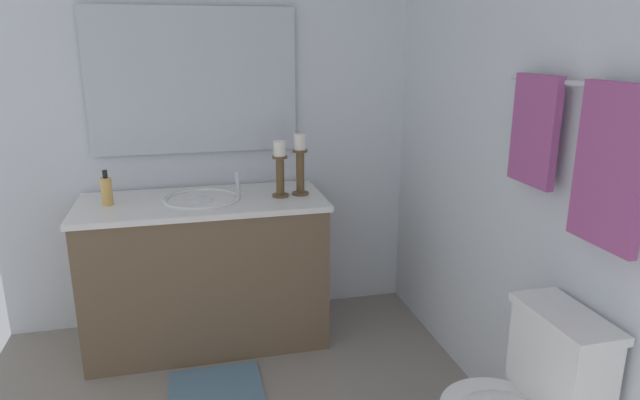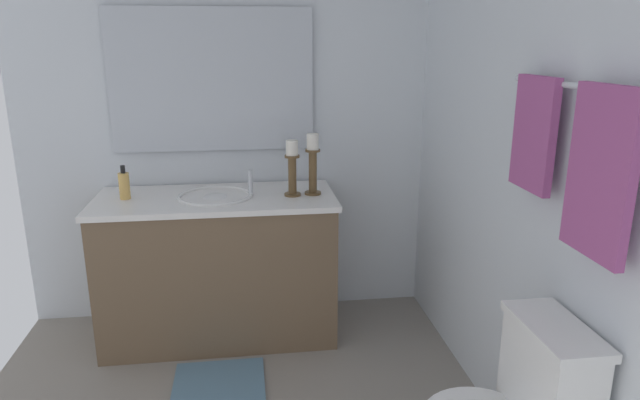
{
  "view_description": "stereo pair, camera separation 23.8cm",
  "coord_description": "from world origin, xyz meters",
  "views": [
    {
      "loc": [
        1.75,
        -0.14,
        1.61
      ],
      "look_at": [
        -0.47,
        0.4,
        0.96
      ],
      "focal_mm": 31.46,
      "sensor_mm": 36.0,
      "label": 1
    },
    {
      "loc": [
        1.8,
        0.09,
        1.61
      ],
      "look_at": [
        -0.47,
        0.4,
        0.96
      ],
      "focal_mm": 31.46,
      "sensor_mm": 36.0,
      "label": 2
    }
  ],
  "objects": [
    {
      "name": "wall_back",
      "position": [
        0.0,
        1.18,
        1.23
      ],
      "size": [
        2.94,
        0.04,
        2.45
      ],
      "primitive_type": "cube",
      "color": "silver",
      "rests_on": "ground"
    },
    {
      "name": "soap_bottle",
      "position": [
        -1.16,
        -0.54,
        0.89
      ],
      "size": [
        0.06,
        0.06,
        0.18
      ],
      "color": "#E5B259",
      "rests_on": "vanity_cabinet"
    },
    {
      "name": "vanity_cabinet",
      "position": [
        -1.14,
        -0.07,
        0.41
      ],
      "size": [
        0.58,
        1.29,
        0.81
      ],
      "color": "brown",
      "rests_on": "ground"
    },
    {
      "name": "mirror",
      "position": [
        -1.42,
        -0.07,
        1.4
      ],
      "size": [
        0.02,
        1.12,
        0.78
      ],
      "primitive_type": "cube",
      "color": "silver"
    },
    {
      "name": "towel_bar",
      "position": [
        0.16,
        1.12,
        1.48
      ],
      "size": [
        0.78,
        0.02,
        0.02
      ],
      "primitive_type": "cylinder",
      "rotation": [
        0.0,
        1.57,
        0.0
      ],
      "color": "silver"
    },
    {
      "name": "sink_basin",
      "position": [
        -1.14,
        -0.07,
        0.77
      ],
      "size": [
        0.4,
        0.4,
        0.24
      ],
      "color": "white",
      "rests_on": "vanity_cabinet"
    },
    {
      "name": "candle_holder_tall",
      "position": [
        -1.12,
        0.45,
        0.99
      ],
      "size": [
        0.09,
        0.09,
        0.33
      ],
      "color": "brown",
      "rests_on": "vanity_cabinet"
    },
    {
      "name": "towel_center",
      "position": [
        0.36,
        1.1,
        1.25
      ],
      "size": [
        0.28,
        0.03,
        0.5
      ],
      "primitive_type": "cube",
      "color": "#A54C8C",
      "rests_on": "towel_bar"
    },
    {
      "name": "towel_near_vanity",
      "position": [
        -0.03,
        1.1,
        1.3
      ],
      "size": [
        0.25,
        0.03,
        0.4
      ],
      "primitive_type": "cube",
      "color": "#A54C8C",
      "rests_on": "towel_bar"
    },
    {
      "name": "wall_left",
      "position": [
        -1.47,
        0.0,
        1.23
      ],
      "size": [
        0.04,
        2.36,
        2.45
      ],
      "primitive_type": "cube",
      "color": "silver",
      "rests_on": "ground"
    },
    {
      "name": "bath_mat",
      "position": [
        -0.52,
        -0.07,
        0.01
      ],
      "size": [
        0.6,
        0.44,
        0.02
      ],
      "primitive_type": "cube",
      "color": "slate",
      "rests_on": "ground"
    },
    {
      "name": "candle_holder_short",
      "position": [
        -1.11,
        0.34,
        0.97
      ],
      "size": [
        0.09,
        0.09,
        0.3
      ],
      "color": "brown",
      "rests_on": "vanity_cabinet"
    }
  ]
}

